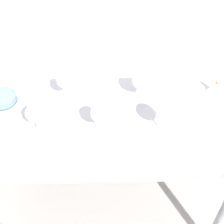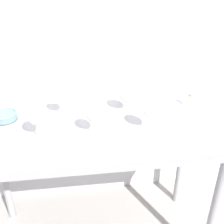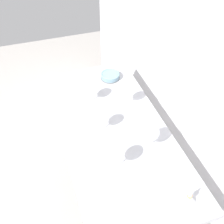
# 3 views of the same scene
# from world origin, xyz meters

# --- Properties ---
(ground_plane) EXTENTS (6.00, 6.00, 0.00)m
(ground_plane) POSITION_xyz_m (0.00, 0.00, 0.00)
(ground_plane) COLOR #9D9893
(back_wall) EXTENTS (3.80, 0.04, 2.60)m
(back_wall) POSITION_xyz_m (0.00, 0.49, 1.30)
(back_wall) COLOR #BABAC0
(back_wall) RESTS_ON ground_plane
(steel_counter) EXTENTS (1.40, 0.65, 0.90)m
(steel_counter) POSITION_xyz_m (0.00, -0.01, 0.79)
(steel_counter) COLOR #95959A
(steel_counter) RESTS_ON ground_plane
(wine_glass_near_right) EXTENTS (0.09, 0.09, 0.18)m
(wine_glass_near_right) POSITION_xyz_m (0.28, -0.09, 1.03)
(wine_glass_near_right) COLOR white
(wine_glass_near_right) RESTS_ON steel_counter
(wine_glass_far_right) EXTENTS (0.10, 0.10, 0.16)m
(wine_glass_far_right) POSITION_xyz_m (0.20, 0.15, 1.01)
(wine_glass_far_right) COLOR white
(wine_glass_far_right) RESTS_ON steel_counter
(wine_glass_near_center) EXTENTS (0.08, 0.08, 0.17)m
(wine_glass_near_center) POSITION_xyz_m (-0.01, -0.09, 1.02)
(wine_glass_near_center) COLOR white
(wine_glass_near_center) RESTS_ON steel_counter
(wine_glass_far_left) EXTENTS (0.08, 0.08, 0.17)m
(wine_glass_far_left) POSITION_xyz_m (-0.19, 0.14, 1.03)
(wine_glass_far_left) COLOR white
(wine_glass_far_left) RESTS_ON steel_counter
(wine_glass_near_left) EXTENTS (0.08, 0.08, 0.17)m
(wine_glass_near_left) POSITION_xyz_m (-0.30, -0.08, 1.02)
(wine_glass_near_left) COLOR white
(wine_glass_near_left) RESTS_ON steel_counter
(tasting_sheet_upper) EXTENTS (0.29, 0.31, 0.00)m
(tasting_sheet_upper) POSITION_xyz_m (0.43, -0.02, 0.90)
(tasting_sheet_upper) COLOR white
(tasting_sheet_upper) RESTS_ON steel_counter
(tasting_bowl) EXTENTS (0.14, 0.14, 0.04)m
(tasting_bowl) POSITION_xyz_m (-0.52, 0.14, 0.92)
(tasting_bowl) COLOR #4C4C4C
(tasting_bowl) RESTS_ON steel_counter
(decanter_funnel) EXTENTS (0.10, 0.10, 0.12)m
(decanter_funnel) POSITION_xyz_m (0.59, 0.17, 0.94)
(decanter_funnel) COLOR silver
(decanter_funnel) RESTS_ON steel_counter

